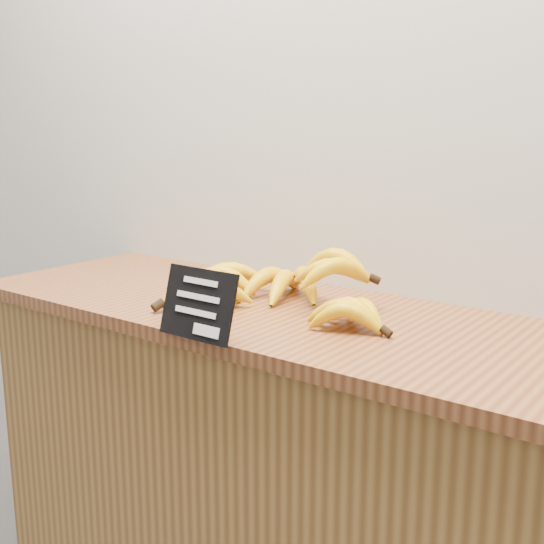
% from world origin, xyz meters
% --- Properties ---
extents(counter, '(1.44, 0.50, 0.90)m').
position_xyz_m(counter, '(-0.12, 2.75, 0.45)').
color(counter, olive).
rests_on(counter, ground).
extents(counter_top, '(1.54, 0.54, 0.03)m').
position_xyz_m(counter_top, '(-0.12, 2.75, 0.92)').
color(counter_top, brown).
rests_on(counter_top, counter).
extents(chalkboard_sign, '(0.17, 0.04, 0.13)m').
position_xyz_m(chalkboard_sign, '(-0.13, 2.48, 0.99)').
color(chalkboard_sign, black).
rests_on(chalkboard_sign, counter_top).
extents(banana_pile, '(0.58, 0.39, 0.12)m').
position_xyz_m(banana_pile, '(-0.17, 2.76, 0.97)').
color(banana_pile, yellow).
rests_on(banana_pile, counter_top).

